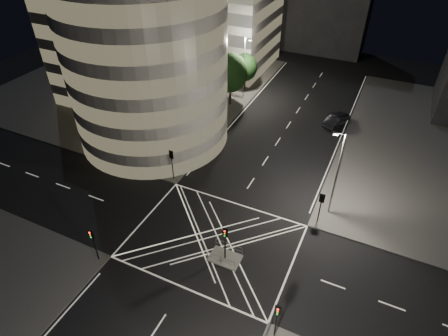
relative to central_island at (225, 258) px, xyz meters
The scene contains 22 objects.
ground 2.50m from the central_island, 143.13° to the left, with size 120.00×120.00×0.00m, color black.
sidewalk_far_left 42.11m from the central_island, 137.41° to the left, with size 42.00×42.00×0.15m, color #4C4B48.
central_island is the anchor object (origin of this frame).
office_tower_curved 32.93m from the central_island, 138.33° to the left, with size 30.00×29.00×27.20m.
office_block_rear 50.90m from the central_island, 118.89° to the left, with size 24.00×16.00×22.00m, color #999691.
building_far_end 60.46m from the central_island, 95.76° to the left, with size 18.00×8.00×18.00m, color black.
tree_a 17.03m from the central_island, 139.97° to the left, with size 4.55×4.55×7.42m.
tree_b 21.33m from the central_island, 127.15° to the left, with size 4.69×4.69×7.77m.
tree_c 26.18m from the central_island, 119.05° to the left, with size 3.81×3.81×6.93m.
tree_d 31.58m from the central_island, 113.68° to the left, with size 5.31×5.31×8.38m.
tree_e 36.92m from the central_island, 109.92° to the left, with size 4.05×4.05×6.29m.
traffic_signal_fl 13.91m from the central_island, 142.46° to the left, with size 0.55×0.22×4.00m.
traffic_signal_nl 12.36m from the central_island, 153.86° to the right, with size 0.55×0.22×4.00m.
traffic_signal_fr 11.10m from the central_island, 50.67° to the left, with size 0.55×0.22×4.00m.
traffic_signal_nr 9.08m from the central_island, 37.93° to the right, with size 0.55×0.22×4.00m.
traffic_signal_island 2.84m from the central_island, ahead, with size 0.55×0.22×4.00m.
street_lamp_left_near 18.52m from the central_island, 130.27° to the left, with size 1.25×0.25×10.00m.
street_lamp_left_far 33.95m from the central_island, 109.95° to the left, with size 1.25×0.25×10.00m.
street_lamp_right_far 13.98m from the central_island, 54.70° to the left, with size 1.25×0.25×10.00m.
railing_island_south 1.10m from the central_island, 90.00° to the right, with size 2.80×0.06×1.10m, color slate.
railing_island_north 1.10m from the central_island, 90.00° to the left, with size 2.80×0.06×1.10m, color slate.
sedan 29.91m from the central_island, 81.76° to the left, with size 1.79×5.12×1.69m, color black.
Camera 1 is at (11.80, -22.49, 28.70)m, focal length 30.00 mm.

